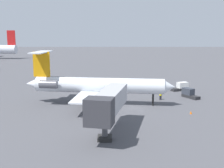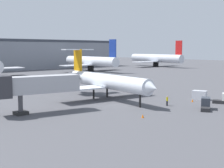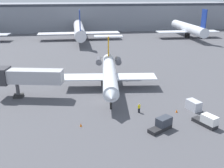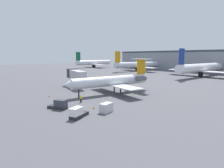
{
  "view_description": "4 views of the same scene",
  "coord_description": "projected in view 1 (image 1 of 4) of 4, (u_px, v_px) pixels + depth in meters",
  "views": [
    {
      "loc": [
        -51.56,
        3.43,
        13.48
      ],
      "look_at": [
        4.44,
        3.56,
        3.33
      ],
      "focal_mm": 47.27,
      "sensor_mm": 36.0,
      "label": 1
    },
    {
      "loc": [
        -36.9,
        -37.75,
        9.83
      ],
      "look_at": [
        1.98,
        4.34,
        3.14
      ],
      "focal_mm": 49.1,
      "sensor_mm": 36.0,
      "label": 2
    },
    {
      "loc": [
        -5.46,
        -45.37,
        19.68
      ],
      "look_at": [
        2.09,
        3.61,
        2.0
      ],
      "focal_mm": 41.66,
      "sensor_mm": 36.0,
      "label": 3
    },
    {
      "loc": [
        42.66,
        -28.17,
        10.63
      ],
      "look_at": [
        1.6,
        6.38,
        2.62
      ],
      "focal_mm": 30.77,
      "sensor_mm": 36.0,
      "label": 4
    }
  ],
  "objects": [
    {
      "name": "ground_plane",
      "position": [
        132.0,
        107.0,
        53.14
      ],
      "size": [
        400.0,
        400.0,
        0.1
      ],
      "primitive_type": "cube",
      "color": "#4C4C51"
    },
    {
      "name": "regional_jet",
      "position": [
        95.0,
        85.0,
        54.48
      ],
      "size": [
        20.29,
        28.02,
        9.66
      ],
      "color": "silver",
      "rests_on": "ground_plane"
    },
    {
      "name": "jet_bridge",
      "position": [
        108.0,
        104.0,
        37.76
      ],
      "size": [
        13.21,
        5.55,
        5.96
      ],
      "color": "#ADADB2",
      "rests_on": "ground_plane"
    },
    {
      "name": "ground_crew_marshaller",
      "position": [
        161.0,
        96.0,
        58.18
      ],
      "size": [
        0.47,
        0.46,
        1.69
      ],
      "color": "black",
      "rests_on": "ground_plane"
    },
    {
      "name": "baggage_tug_lead",
      "position": [
        181.0,
        87.0,
        67.26
      ],
      "size": [
        2.89,
        4.22,
        1.9
      ],
      "color": "#262628",
      "rests_on": "ground_plane"
    },
    {
      "name": "baggage_tug_trailing",
      "position": [
        189.0,
        94.0,
        60.13
      ],
      "size": [
        4.17,
        3.2,
        1.9
      ],
      "color": "#262628",
      "rests_on": "ground_plane"
    },
    {
      "name": "cargo_container_uld",
      "position": [
        155.0,
        86.0,
        67.77
      ],
      "size": [
        2.26,
        2.94,
        1.73
      ],
      "color": "silver",
      "rests_on": "ground_plane"
    },
    {
      "name": "traffic_cone_near",
      "position": [
        191.0,
        112.0,
        48.34
      ],
      "size": [
        0.36,
        0.36,
        0.55
      ],
      "color": "orange",
      "rests_on": "ground_plane"
    },
    {
      "name": "traffic_cone_mid",
      "position": [
        160.0,
        92.0,
        64.63
      ],
      "size": [
        0.36,
        0.36,
        0.55
      ],
      "color": "orange",
      "rests_on": "ground_plane"
    }
  ]
}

